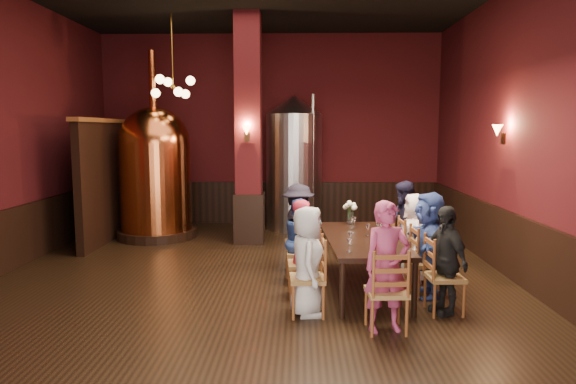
{
  "coord_description": "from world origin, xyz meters",
  "views": [
    {
      "loc": [
        0.72,
        -7.35,
        2.26
      ],
      "look_at": [
        0.54,
        0.2,
        1.34
      ],
      "focal_mm": 32.0,
      "sensor_mm": 36.0,
      "label": 1
    }
  ],
  "objects_px": {
    "person_0": "(307,261)",
    "copper_kettle": "(155,171)",
    "rose_vase": "(351,209)",
    "person_2": "(301,241)",
    "person_1": "(304,249)",
    "dining_table": "(362,241)",
    "steel_vessel": "(294,163)"
  },
  "relations": [
    {
      "from": "steel_vessel",
      "to": "dining_table",
      "type": "bearing_deg",
      "value": -77.05
    },
    {
      "from": "person_0",
      "to": "rose_vase",
      "type": "distance_m",
      "value": 2.19
    },
    {
      "from": "person_2",
      "to": "steel_vessel",
      "type": "distance_m",
      "value": 4.26
    },
    {
      "from": "person_0",
      "to": "copper_kettle",
      "type": "distance_m",
      "value": 5.49
    },
    {
      "from": "steel_vessel",
      "to": "copper_kettle",
      "type": "bearing_deg",
      "value": -160.23
    },
    {
      "from": "person_1",
      "to": "steel_vessel",
      "type": "xyz_separation_m",
      "value": [
        -0.19,
        4.83,
        0.84
      ]
    },
    {
      "from": "steel_vessel",
      "to": "person_1",
      "type": "bearing_deg",
      "value": -87.7
    },
    {
      "from": "dining_table",
      "to": "rose_vase",
      "type": "distance_m",
      "value": 1.05
    },
    {
      "from": "person_1",
      "to": "rose_vase",
      "type": "height_order",
      "value": "person_1"
    },
    {
      "from": "dining_table",
      "to": "person_0",
      "type": "relative_size",
      "value": 1.83
    },
    {
      "from": "steel_vessel",
      "to": "rose_vase",
      "type": "bearing_deg",
      "value": -74.58
    },
    {
      "from": "dining_table",
      "to": "rose_vase",
      "type": "bearing_deg",
      "value": 90.7
    },
    {
      "from": "person_2",
      "to": "rose_vase",
      "type": "height_order",
      "value": "person_2"
    },
    {
      "from": "person_0",
      "to": "person_2",
      "type": "xyz_separation_m",
      "value": [
        -0.08,
        1.33,
        -0.04
      ]
    },
    {
      "from": "person_1",
      "to": "rose_vase",
      "type": "distance_m",
      "value": 1.61
    },
    {
      "from": "person_0",
      "to": "steel_vessel",
      "type": "xyz_separation_m",
      "value": [
        -0.23,
        5.49,
        0.84
      ]
    },
    {
      "from": "person_0",
      "to": "person_1",
      "type": "relative_size",
      "value": 1.01
    },
    {
      "from": "steel_vessel",
      "to": "rose_vase",
      "type": "distance_m",
      "value": 3.61
    },
    {
      "from": "person_2",
      "to": "person_0",
      "type": "bearing_deg",
      "value": -175.95
    },
    {
      "from": "person_0",
      "to": "copper_kettle",
      "type": "xyz_separation_m",
      "value": [
        -3.11,
        4.46,
        0.73
      ]
    },
    {
      "from": "person_0",
      "to": "person_1",
      "type": "xyz_separation_m",
      "value": [
        -0.04,
        0.67,
        -0.0
      ]
    },
    {
      "from": "person_0",
      "to": "person_2",
      "type": "height_order",
      "value": "person_0"
    },
    {
      "from": "person_1",
      "to": "copper_kettle",
      "type": "bearing_deg",
      "value": 35.99
    },
    {
      "from": "copper_kettle",
      "to": "rose_vase",
      "type": "bearing_deg",
      "value": -32.28
    },
    {
      "from": "dining_table",
      "to": "person_1",
      "type": "xyz_separation_m",
      "value": [
        -0.83,
        -0.38,
        -0.02
      ]
    },
    {
      "from": "rose_vase",
      "to": "steel_vessel",
      "type": "bearing_deg",
      "value": 105.42
    },
    {
      "from": "person_1",
      "to": "rose_vase",
      "type": "bearing_deg",
      "value": -31.79
    },
    {
      "from": "person_1",
      "to": "person_2",
      "type": "relative_size",
      "value": 1.06
    },
    {
      "from": "person_1",
      "to": "steel_vessel",
      "type": "relative_size",
      "value": 0.44
    },
    {
      "from": "copper_kettle",
      "to": "rose_vase",
      "type": "distance_m",
      "value": 4.54
    },
    {
      "from": "dining_table",
      "to": "copper_kettle",
      "type": "distance_m",
      "value": 5.23
    },
    {
      "from": "copper_kettle",
      "to": "steel_vessel",
      "type": "relative_size",
      "value": 1.28
    }
  ]
}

